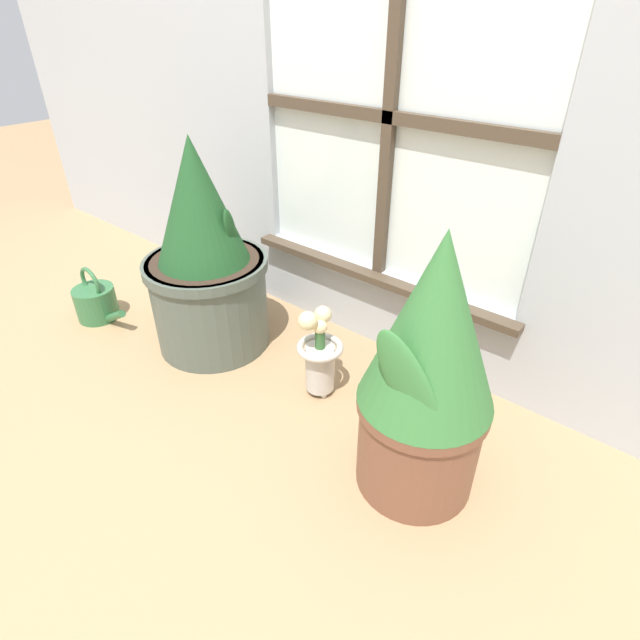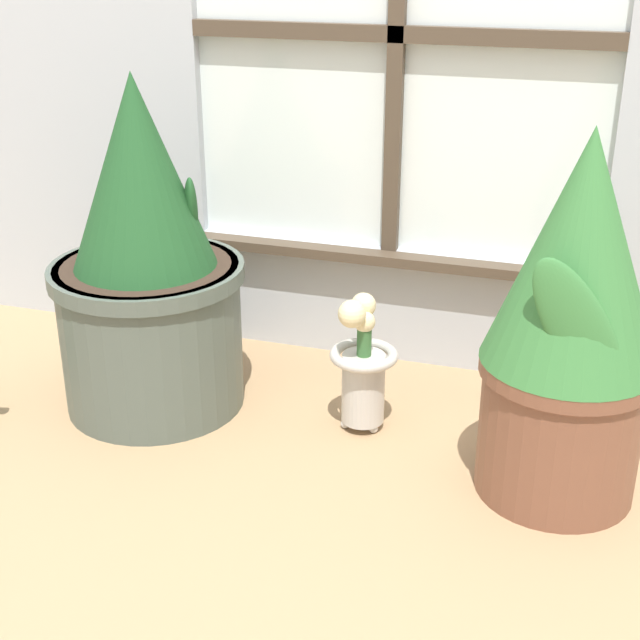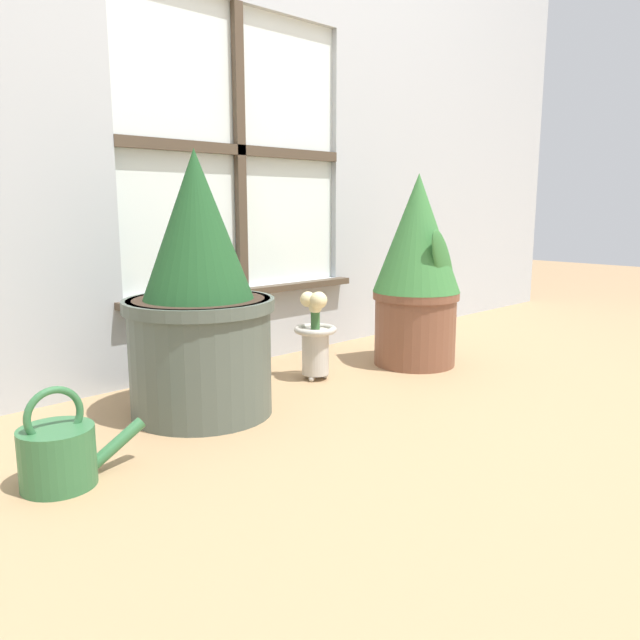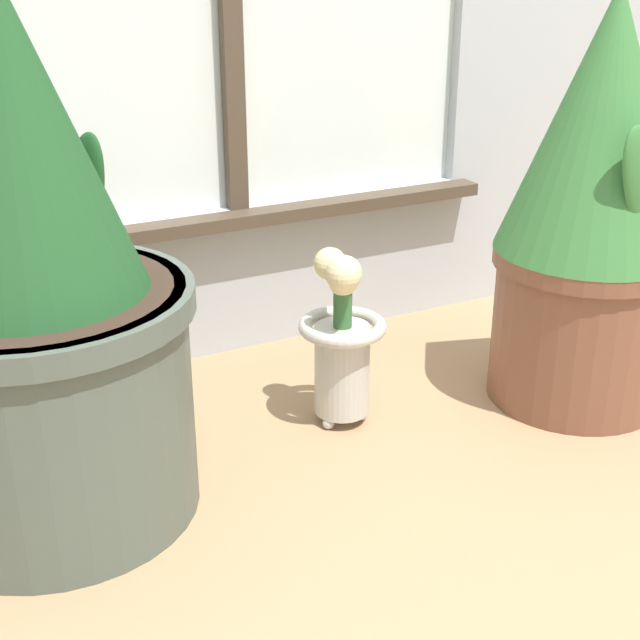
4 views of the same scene
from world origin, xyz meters
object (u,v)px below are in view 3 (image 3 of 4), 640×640
(potted_plant_left, at_px, (199,303))
(watering_can, at_px, (59,454))
(flower_vase, at_px, (315,337))
(potted_plant_right, at_px, (417,269))

(potted_plant_left, distance_m, watering_can, 0.57)
(flower_vase, xyz_separation_m, watering_can, (-0.95, -0.22, -0.08))
(watering_can, bearing_deg, potted_plant_left, 21.31)
(potted_plant_right, distance_m, watering_can, 1.39)
(potted_plant_right, height_order, flower_vase, potted_plant_right)
(flower_vase, distance_m, watering_can, 0.98)
(potted_plant_right, bearing_deg, watering_can, -175.44)
(flower_vase, bearing_deg, potted_plant_right, -14.78)
(potted_plant_right, relative_size, flower_vase, 2.28)
(potted_plant_left, relative_size, flower_vase, 2.40)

